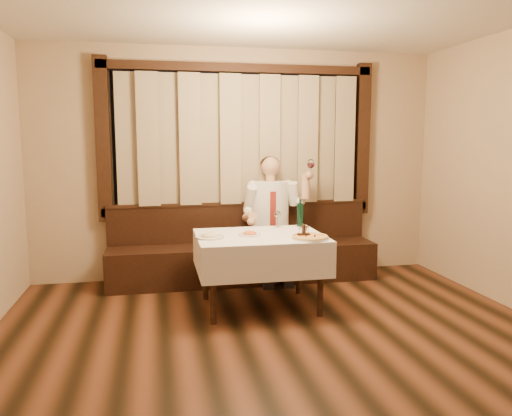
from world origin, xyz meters
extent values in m
cube|color=black|center=(0.00, 0.00, -0.01)|extent=(5.00, 6.00, 0.01)
cube|color=tan|center=(0.00, 3.00, 1.40)|extent=(5.00, 0.01, 2.80)
cube|color=black|center=(0.00, 2.98, 1.70)|extent=(3.00, 0.02, 1.60)
cube|color=orange|center=(-0.70, 2.97, 1.40)|extent=(0.50, 0.01, 0.40)
cube|color=black|center=(0.00, 2.94, 0.85)|extent=(3.30, 0.12, 0.10)
cube|color=black|center=(0.00, 2.94, 2.55)|extent=(3.30, 0.12, 0.10)
cube|color=black|center=(-1.60, 2.94, 1.70)|extent=(0.16, 0.12, 1.90)
cube|color=black|center=(1.60, 2.94, 1.70)|extent=(0.16, 0.12, 1.90)
cube|color=#877556|center=(0.00, 2.88, 1.70)|extent=(2.90, 0.08, 1.55)
cube|color=black|center=(0.00, 2.68, 0.23)|extent=(3.20, 0.60, 0.45)
cube|color=black|center=(0.00, 2.92, 0.68)|extent=(3.20, 0.12, 0.45)
cube|color=black|center=(0.00, 2.92, 0.92)|extent=(3.20, 0.14, 0.04)
cylinder|color=black|center=(-0.52, 1.33, 0.35)|extent=(0.06, 0.06, 0.71)
cylinder|color=black|center=(0.52, 1.33, 0.35)|extent=(0.06, 0.06, 0.71)
cylinder|color=black|center=(-0.52, 2.07, 0.35)|extent=(0.06, 0.06, 0.71)
cylinder|color=black|center=(0.52, 2.07, 0.35)|extent=(0.06, 0.06, 0.71)
cube|color=black|center=(0.00, 1.70, 0.73)|extent=(1.20, 0.90, 0.04)
cube|color=white|center=(0.00, 1.70, 0.75)|extent=(1.26, 0.96, 0.01)
cube|color=white|center=(0.00, 1.22, 0.58)|extent=(1.26, 0.01, 0.35)
cube|color=white|center=(0.00, 2.18, 0.58)|extent=(1.26, 0.01, 0.35)
cube|color=white|center=(-0.63, 1.70, 0.58)|extent=(0.01, 0.96, 0.35)
cube|color=white|center=(0.63, 1.70, 0.58)|extent=(0.01, 0.96, 0.35)
cylinder|color=white|center=(0.43, 1.40, 0.76)|extent=(0.37, 0.37, 0.01)
cylinder|color=#CD5A1E|center=(0.43, 1.40, 0.77)|extent=(0.34, 0.34, 0.01)
torus|color=gold|center=(0.43, 1.40, 0.78)|extent=(0.35, 0.35, 0.03)
sphere|color=black|center=(0.40, 1.42, 0.78)|extent=(0.02, 0.02, 0.02)
sphere|color=black|center=(0.48, 1.39, 0.78)|extent=(0.02, 0.02, 0.02)
cylinder|color=white|center=(-0.10, 1.69, 0.76)|extent=(0.23, 0.23, 0.01)
ellipsoid|color=#C05B1E|center=(-0.10, 1.69, 0.80)|extent=(0.14, 0.14, 0.06)
cylinder|color=white|center=(-0.51, 1.64, 0.76)|extent=(0.28, 0.28, 0.02)
ellipsoid|color=#D3BD88|center=(-0.51, 1.64, 0.81)|extent=(0.17, 0.17, 0.08)
cylinder|color=#0D3D25|center=(0.53, 2.08, 0.88)|extent=(0.07, 0.07, 0.25)
cylinder|color=#0D3D25|center=(0.53, 2.08, 1.03)|extent=(0.03, 0.03, 0.06)
cylinder|color=silver|center=(0.53, 2.08, 1.06)|extent=(0.03, 0.03, 0.01)
cylinder|color=white|center=(0.27, 2.08, 0.76)|extent=(0.06, 0.06, 0.01)
cylinder|color=white|center=(0.27, 2.08, 0.81)|extent=(0.01, 0.01, 0.10)
ellipsoid|color=white|center=(0.27, 2.08, 0.90)|extent=(0.07, 0.07, 0.08)
cube|color=black|center=(0.39, 1.49, 0.78)|extent=(0.12, 0.06, 0.04)
cube|color=black|center=(0.39, 1.49, 0.84)|extent=(0.02, 0.06, 0.09)
cylinder|color=white|center=(0.36, 1.49, 0.82)|extent=(0.03, 0.03, 0.07)
cylinder|color=silver|center=(0.36, 1.49, 0.86)|extent=(0.03, 0.03, 0.01)
cylinder|color=white|center=(0.43, 1.49, 0.82)|extent=(0.03, 0.03, 0.07)
cylinder|color=silver|center=(0.43, 1.49, 0.86)|extent=(0.03, 0.03, 0.01)
cube|color=black|center=(0.34, 2.55, 0.54)|extent=(0.43, 0.48, 0.17)
cube|color=black|center=(0.22, 2.31, 0.23)|extent=(0.12, 0.13, 0.45)
cube|color=black|center=(0.46, 2.31, 0.23)|extent=(0.12, 0.13, 0.45)
ellipsoid|color=white|center=(0.34, 2.71, 0.91)|extent=(0.45, 0.28, 0.58)
cube|color=maroon|center=(0.34, 2.57, 0.88)|extent=(0.07, 0.01, 0.43)
cylinder|color=tan|center=(0.34, 2.71, 1.25)|extent=(0.11, 0.11, 0.09)
sphere|color=tan|center=(0.34, 2.71, 1.38)|extent=(0.23, 0.23, 0.23)
ellipsoid|color=black|center=(0.34, 2.74, 1.42)|extent=(0.23, 0.23, 0.17)
sphere|color=white|center=(0.13, 2.71, 1.15)|extent=(0.14, 0.14, 0.14)
sphere|color=white|center=(0.56, 2.71, 1.15)|extent=(0.14, 0.14, 0.14)
sphere|color=tan|center=(0.02, 2.27, 0.79)|extent=(0.09, 0.09, 0.09)
sphere|color=tan|center=(0.77, 2.53, 1.29)|extent=(0.10, 0.10, 0.10)
cylinder|color=white|center=(0.77, 2.50, 1.33)|extent=(0.01, 0.01, 0.12)
ellipsoid|color=white|center=(0.77, 2.50, 1.42)|extent=(0.09, 0.09, 0.11)
ellipsoid|color=#4C070F|center=(0.77, 2.50, 1.40)|extent=(0.07, 0.07, 0.06)
camera|label=1|loc=(-1.01, -3.12, 1.71)|focal=35.00mm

